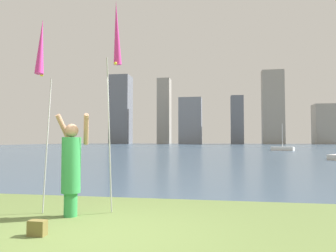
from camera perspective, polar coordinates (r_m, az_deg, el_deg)
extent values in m
cube|color=#384C60|center=(65.78, 8.07, -3.80)|extent=(120.00, 117.06, 0.12)
cube|color=#2D381C|center=(7.55, -4.30, -13.11)|extent=(120.00, 0.70, 0.02)
cylinder|color=green|center=(6.02, -17.28, -13.47)|extent=(0.24, 0.24, 0.42)
cylinder|color=green|center=(5.92, -17.19, -6.77)|extent=(0.34, 0.34, 0.99)
sphere|color=tan|center=(5.91, -17.11, -0.79)|extent=(0.24, 0.24, 0.24)
cylinder|color=tan|center=(6.13, -18.33, -0.61)|extent=(0.24, 0.38, 0.57)
cylinder|color=tan|center=(5.94, -14.65, -0.60)|extent=(0.24, 0.38, 0.57)
cylinder|color=#B2B2B7|center=(6.42, -21.12, -3.05)|extent=(0.02, 0.25, 2.56)
cone|color=#D83399|center=(6.43, -22.10, 13.28)|extent=(0.16, 0.25, 1.06)
sphere|color=yellow|center=(6.35, -21.97, 8.62)|extent=(0.06, 0.06, 0.06)
cylinder|color=#B2B2B7|center=(5.89, -10.61, -1.81)|extent=(0.02, 0.33, 2.85)
cone|color=#D83399|center=(6.60, -9.29, 16.38)|extent=(0.16, 0.29, 1.27)
sphere|color=yellow|center=(6.36, -9.53, 11.17)|extent=(0.06, 0.06, 0.06)
cube|color=olive|center=(5.04, -22.65, -16.74)|extent=(0.25, 0.14, 0.22)
cube|color=white|center=(43.19, 20.10, -3.90)|extent=(2.92, 2.12, 0.50)
cylinder|color=silver|center=(43.18, 20.06, -1.58)|extent=(0.08, 0.08, 2.99)
cube|color=slate|center=(119.10, -8.56, 2.95)|extent=(7.25, 7.09, 25.57)
cube|color=gray|center=(115.52, -0.70, 2.69)|extent=(4.59, 5.24, 23.97)
cube|color=gray|center=(109.25, 4.09, 0.94)|extent=(7.86, 4.61, 16.15)
cube|color=slate|center=(111.86, 12.43, 1.06)|extent=(4.25, 6.12, 16.70)
cube|color=gray|center=(112.14, 18.53, 3.27)|extent=(7.19, 3.70, 25.09)
cube|color=gray|center=(118.65, 26.76, 0.30)|extent=(7.92, 5.81, 13.52)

